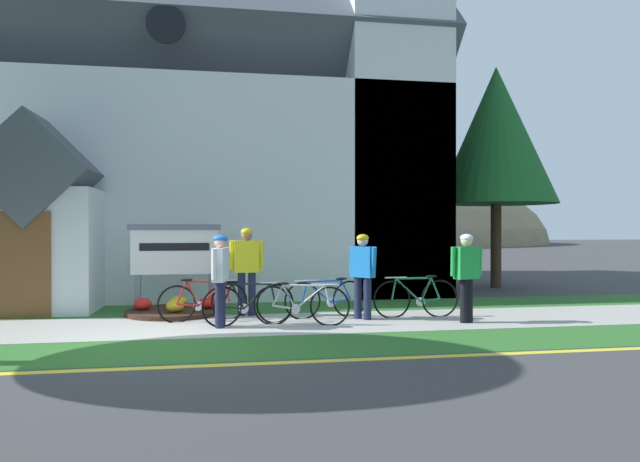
# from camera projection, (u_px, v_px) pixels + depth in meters

# --- Properties ---
(ground) EXTENTS (140.00, 140.00, 0.00)m
(ground) POSITION_uv_depth(u_px,v_px,m) (174.00, 308.00, 12.63)
(ground) COLOR #3D3D3F
(sidewalk_slab) EXTENTS (32.00, 2.41, 0.01)m
(sidewalk_slab) POSITION_uv_depth(u_px,v_px,m) (150.00, 327.00, 10.15)
(sidewalk_slab) COLOR #A8A59E
(sidewalk_slab) RESTS_ON ground
(grass_verge) EXTENTS (32.00, 1.72, 0.01)m
(grass_verge) POSITION_uv_depth(u_px,v_px,m) (132.00, 352.00, 8.12)
(grass_verge) COLOR #2D6628
(grass_verge) RESTS_ON ground
(church_lawn) EXTENTS (24.00, 1.90, 0.01)m
(church_lawn) POSITION_uv_depth(u_px,v_px,m) (162.00, 310.00, 12.27)
(church_lawn) COLOR #2D6628
(church_lawn) RESTS_ON ground
(curb_paint_stripe) EXTENTS (28.00, 0.16, 0.01)m
(curb_paint_stripe) POSITION_uv_depth(u_px,v_px,m) (119.00, 369.00, 7.12)
(curb_paint_stripe) COLOR yellow
(curb_paint_stripe) RESTS_ON ground
(church_building) EXTENTS (14.68, 11.27, 13.01)m
(church_building) POSITION_uv_depth(u_px,v_px,m) (191.00, 129.00, 17.66)
(church_building) COLOR silver
(church_building) RESTS_ON ground
(church_sign) EXTENTS (1.90, 0.19, 1.85)m
(church_sign) POSITION_uv_depth(u_px,v_px,m) (175.00, 253.00, 11.99)
(church_sign) COLOR slate
(church_sign) RESTS_ON ground
(flower_bed) EXTENTS (1.92, 1.92, 0.34)m
(flower_bed) POSITION_uv_depth(u_px,v_px,m) (174.00, 310.00, 11.69)
(flower_bed) COLOR #382319
(flower_bed) RESTS_ON ground
(bicycle_white) EXTENTS (1.71, 0.31, 0.80)m
(bicycle_white) POSITION_uv_depth(u_px,v_px,m) (327.00, 299.00, 11.24)
(bicycle_white) COLOR black
(bicycle_white) RESTS_ON ground
(bicycle_black) EXTENTS (1.72, 0.53, 0.80)m
(bicycle_black) POSITION_uv_depth(u_px,v_px,m) (301.00, 304.00, 10.39)
(bicycle_black) COLOR black
(bicycle_black) RESTS_ON ground
(bicycle_yellow) EXTENTS (1.70, 0.49, 0.84)m
(bicycle_yellow) POSITION_uv_depth(u_px,v_px,m) (249.00, 304.00, 10.44)
(bicycle_yellow) COLOR black
(bicycle_yellow) RESTS_ON ground
(bicycle_orange) EXTENTS (1.74, 0.09, 0.85)m
(bicycle_orange) POSITION_uv_depth(u_px,v_px,m) (416.00, 298.00, 11.30)
(bicycle_orange) COLOR black
(bicycle_orange) RESTS_ON ground
(bicycle_green) EXTENTS (1.68, 0.44, 0.83)m
(bicycle_green) POSITION_uv_depth(u_px,v_px,m) (203.00, 301.00, 10.86)
(bicycle_green) COLOR black
(bicycle_green) RESTS_ON ground
(cyclist_in_white_jersey) EXTENTS (0.46, 0.67, 1.65)m
(cyclist_in_white_jersey) POSITION_uv_depth(u_px,v_px,m) (363.00, 270.00, 11.03)
(cyclist_in_white_jersey) COLOR #191E38
(cyclist_in_white_jersey) RESTS_ON ground
(cyclist_in_green_jersey) EXTENTS (0.31, 0.65, 1.65)m
(cyclist_in_green_jersey) POSITION_uv_depth(u_px,v_px,m) (220.00, 273.00, 10.10)
(cyclist_in_green_jersey) COLOR #191E38
(cyclist_in_green_jersey) RESTS_ON ground
(cyclist_in_blue_jersey) EXTENTS (0.68, 0.29, 1.77)m
(cyclist_in_blue_jersey) POSITION_uv_depth(u_px,v_px,m) (247.00, 264.00, 11.48)
(cyclist_in_blue_jersey) COLOR #191E38
(cyclist_in_blue_jersey) RESTS_ON ground
(cyclist_in_yellow_jersey) EXTENTS (0.65, 0.32, 1.66)m
(cyclist_in_yellow_jersey) POSITION_uv_depth(u_px,v_px,m) (466.00, 271.00, 10.62)
(cyclist_in_yellow_jersey) COLOR black
(cyclist_in_yellow_jersey) RESTS_ON ground
(roadside_conifer) EXTENTS (3.55, 3.55, 6.59)m
(roadside_conifer) POSITION_uv_depth(u_px,v_px,m) (496.00, 136.00, 17.04)
(roadside_conifer) COLOR #3D2D1E
(roadside_conifer) RESTS_ON ground
(distant_hill) EXTENTS (91.91, 45.75, 25.40)m
(distant_hill) POSITION_uv_depth(u_px,v_px,m) (153.00, 245.00, 63.34)
(distant_hill) COLOR #847A5B
(distant_hill) RESTS_ON ground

